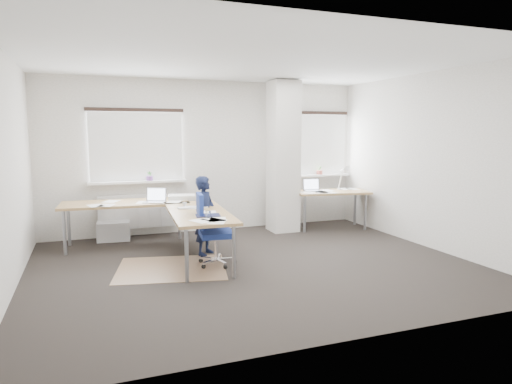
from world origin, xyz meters
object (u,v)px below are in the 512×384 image
object	(u,v)px
task_chair	(214,245)
person	(205,216)
desk_side	(331,193)
desk_main	(163,209)

from	to	relation	value
task_chair	person	distance (m)	0.68
task_chair	person	xyz separation A→B (m)	(0.03, 0.60, 0.32)
desk_side	task_chair	world-z (taller)	desk_side
person	task_chair	bearing A→B (deg)	-144.99
desk_side	desk_main	bearing A→B (deg)	-158.34
desk_main	desk_side	distance (m)	3.40
desk_side	task_chair	distance (m)	3.23
desk_main	desk_side	xyz separation A→B (m)	(3.33, 0.70, -0.01)
desk_side	person	xyz separation A→B (m)	(-2.74, -1.01, -0.09)
desk_side	person	world-z (taller)	desk_side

